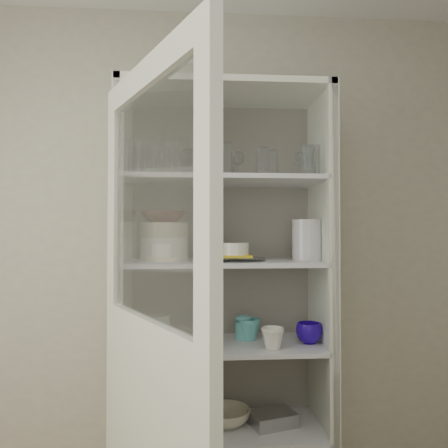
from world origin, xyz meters
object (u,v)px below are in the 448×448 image
(mug_blue, at_px, (309,333))
(yellow_trivet, at_px, (235,256))
(mug_teal, at_px, (249,329))
(teal_jar, at_px, (243,329))
(goblet_3, at_px, (300,166))
(cream_bowl, at_px, (164,230))
(tin_box, at_px, (273,419))
(cupboard_door, at_px, (150,387))
(goblet_1, at_px, (188,163))
(plate_stack_back, at_px, (163,254))
(pantry_cabinet, at_px, (223,324))
(goblet_2, at_px, (237,165))
(measuring_cups, at_px, (152,342))
(goblet_0, at_px, (142,163))
(white_ramekin, at_px, (235,249))
(plate_stack_front, at_px, (164,250))
(cream_dish, at_px, (225,417))
(glass_platter, at_px, (235,259))
(white_canister, at_px, (159,328))
(mug_white, at_px, (273,338))
(grey_bowl_stack, at_px, (307,240))
(terracotta_bowl, at_px, (164,217))

(mug_blue, bearing_deg, yellow_trivet, -158.67)
(mug_teal, relative_size, teal_jar, 1.08)
(mug_blue, bearing_deg, goblet_3, 113.21)
(cream_bowl, xyz_separation_m, tin_box, (0.52, 0.04, -0.92))
(cupboard_door, xyz_separation_m, goblet_3, (0.71, 0.74, 0.88))
(goblet_1, bearing_deg, plate_stack_back, 172.49)
(mug_teal, distance_m, tin_box, 0.44)
(pantry_cabinet, relative_size, tin_box, 9.89)
(goblet_2, xyz_separation_m, measuring_cups, (-0.42, -0.15, -0.87))
(goblet_0, distance_m, goblet_1, 0.23)
(white_ramekin, xyz_separation_m, mug_blue, (0.36, -0.01, -0.41))
(plate_stack_front, relative_size, plate_stack_back, 0.98)
(teal_jar, height_order, cream_dish, teal_jar)
(cupboard_door, distance_m, mug_teal, 0.80)
(pantry_cabinet, height_order, mug_blue, pantry_cabinet)
(cream_bowl, bearing_deg, mug_blue, 1.53)
(goblet_2, height_order, measuring_cups, goblet_2)
(goblet_1, bearing_deg, glass_platter, -34.20)
(mug_teal, bearing_deg, glass_platter, -123.76)
(goblet_2, height_order, white_canister, goblet_2)
(plate_stack_back, height_order, white_canister, plate_stack_back)
(yellow_trivet, xyz_separation_m, mug_white, (0.16, -0.10, -0.37))
(goblet_1, distance_m, grey_bowl_stack, 0.72)
(pantry_cabinet, xyz_separation_m, white_ramekin, (0.05, -0.10, 0.38))
(terracotta_bowl, relative_size, cream_dish, 0.88)
(goblet_3, height_order, measuring_cups, goblet_3)
(pantry_cabinet, distance_m, goblet_3, 0.91)
(pantry_cabinet, bearing_deg, mug_white, -42.82)
(grey_bowl_stack, relative_size, white_canister, 1.54)
(goblet_2, bearing_deg, cupboard_door, -117.07)
(pantry_cabinet, bearing_deg, goblet_0, 176.17)
(plate_stack_back, bearing_deg, cupboard_door, -89.22)
(mug_teal, bearing_deg, plate_stack_back, 179.52)
(cupboard_door, bearing_deg, measuring_cups, 157.77)
(terracotta_bowl, xyz_separation_m, tin_box, (0.52, 0.04, -0.98))
(goblet_0, distance_m, cream_bowl, 0.39)
(goblet_3, distance_m, yellow_trivet, 0.61)
(glass_platter, distance_m, tin_box, 0.80)
(goblet_3, bearing_deg, plate_stack_back, 177.67)
(mug_teal, bearing_deg, teal_jar, 157.30)
(plate_stack_front, bearing_deg, glass_platter, 5.17)
(pantry_cabinet, distance_m, mug_blue, 0.42)
(glass_platter, bearing_deg, goblet_2, 79.29)
(mug_teal, bearing_deg, mug_blue, -6.28)
(pantry_cabinet, height_order, white_ramekin, pantry_cabinet)
(mug_white, relative_size, teal_jar, 1.02)
(yellow_trivet, distance_m, white_canister, 0.52)
(cupboard_door, bearing_deg, goblet_1, 144.13)
(cupboard_door, xyz_separation_m, terracotta_bowl, (0.01, 0.56, 0.60))
(white_ramekin, height_order, measuring_cups, white_ramekin)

